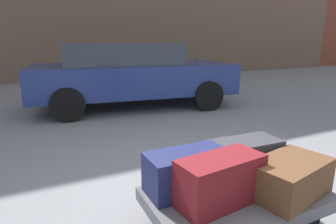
% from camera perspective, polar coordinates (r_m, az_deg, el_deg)
% --- Properties ---
extents(luggage_cart, '(1.32, 0.80, 0.34)m').
position_cam_1_polar(luggage_cart, '(2.27, 13.70, -17.21)').
color(luggage_cart, '#4C4C51').
rests_on(luggage_cart, ground_plane).
extents(duffel_bag_maroon_rear_right, '(0.64, 0.35, 0.34)m').
position_cam_1_polar(duffel_bag_maroon_rear_right, '(2.01, 10.60, -13.61)').
color(duffel_bag_maroon_rear_right, maroon).
rests_on(duffel_bag_maroon_rear_right, luggage_cart).
extents(suitcase_brown_front_right, '(0.68, 0.50, 0.27)m').
position_cam_1_polar(suitcase_brown_front_right, '(2.28, 23.51, -12.17)').
color(suitcase_brown_front_right, '#51331E').
rests_on(suitcase_brown_front_right, luggage_cart).
extents(duffel_bag_navy_stacked_top, '(0.62, 0.32, 0.30)m').
position_cam_1_polar(duffel_bag_navy_stacked_top, '(2.15, 3.89, -11.95)').
color(duffel_bag_navy_stacked_top, '#191E47').
rests_on(duffel_bag_navy_stacked_top, luggage_cart).
extents(duffel_bag_charcoal_front_left, '(0.63, 0.32, 0.30)m').
position_cam_1_polar(duffel_bag_charcoal_front_left, '(2.46, 15.10, -8.98)').
color(duffel_bag_charcoal_front_left, '#2D2D33').
rests_on(duffel_bag_charcoal_front_left, luggage_cart).
extents(parked_car, '(4.50, 2.37, 1.42)m').
position_cam_1_polar(parked_car, '(6.31, -7.50, 7.87)').
color(parked_car, navy).
rests_on(parked_car, ground_plane).
extents(bicycle_leaning, '(1.76, 0.25, 0.96)m').
position_cam_1_polar(bicycle_leaning, '(11.70, 3.80, 8.90)').
color(bicycle_leaning, black).
rests_on(bicycle_leaning, ground_plane).
extents(bollard_kerb_near, '(0.21, 0.21, 0.60)m').
position_cam_1_polar(bollard_kerb_near, '(9.76, -3.31, 7.44)').
color(bollard_kerb_near, '#72665B').
rests_on(bollard_kerb_near, ground_plane).
extents(bollard_kerb_mid, '(0.21, 0.21, 0.60)m').
position_cam_1_polar(bollard_kerb_mid, '(10.44, 4.67, 7.86)').
color(bollard_kerb_mid, '#72665B').
rests_on(bollard_kerb_mid, ground_plane).
extents(bollard_kerb_far, '(0.21, 0.21, 0.60)m').
position_cam_1_polar(bollard_kerb_far, '(11.29, 11.61, 8.09)').
color(bollard_kerb_far, '#72665B').
rests_on(bollard_kerb_far, ground_plane).
extents(bollard_corner, '(0.21, 0.21, 0.60)m').
position_cam_1_polar(bollard_corner, '(11.66, 13.97, 8.15)').
color(bollard_corner, '#72665B').
rests_on(bollard_corner, ground_plane).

